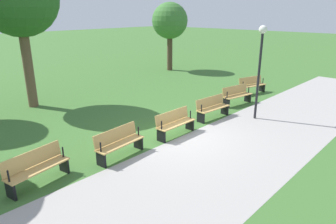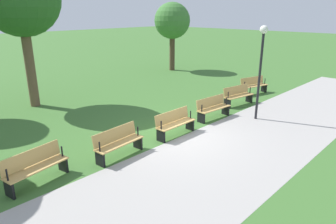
{
  "view_description": "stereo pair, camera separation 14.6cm",
  "coord_description": "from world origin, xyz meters",
  "px_view_note": "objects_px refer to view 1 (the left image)",
  "views": [
    {
      "loc": [
        7.67,
        6.77,
        4.28
      ],
      "look_at": [
        -0.0,
        -0.4,
        0.8
      ],
      "focal_mm": 32.7,
      "sensor_mm": 36.0,
      "label": 1
    },
    {
      "loc": [
        7.57,
        6.88,
        4.28
      ],
      "look_at": [
        -0.0,
        -0.4,
        0.8
      ],
      "focal_mm": 32.7,
      "sensor_mm": 36.0,
      "label": 2
    }
  ],
  "objects_px": {
    "bench_0": "(252,85)",
    "bench_2": "(212,107)",
    "bench_3": "(175,123)",
    "lamp_post": "(261,55)",
    "bench_1": "(237,95)",
    "bench_5": "(37,167)",
    "tree_2": "(170,21)",
    "bench_4": "(119,142)"
  },
  "relations": [
    {
      "from": "bench_3",
      "to": "lamp_post",
      "type": "bearing_deg",
      "value": 161.28
    },
    {
      "from": "bench_2",
      "to": "bench_5",
      "type": "xyz_separation_m",
      "value": [
        7.31,
        -0.3,
        0.0
      ]
    },
    {
      "from": "bench_0",
      "to": "bench_5",
      "type": "bearing_deg",
      "value": 16.59
    },
    {
      "from": "bench_3",
      "to": "bench_5",
      "type": "height_order",
      "value": "same"
    },
    {
      "from": "bench_0",
      "to": "bench_2",
      "type": "bearing_deg",
      "value": 23.67
    },
    {
      "from": "bench_3",
      "to": "lamp_post",
      "type": "height_order",
      "value": "lamp_post"
    },
    {
      "from": "bench_5",
      "to": "tree_2",
      "type": "distance_m",
      "value": 16.75
    },
    {
      "from": "bench_0",
      "to": "bench_4",
      "type": "bearing_deg",
      "value": 18.95
    },
    {
      "from": "bench_5",
      "to": "tree_2",
      "type": "relative_size",
      "value": 0.35
    },
    {
      "from": "bench_3",
      "to": "bench_4",
      "type": "bearing_deg",
      "value": -2.36
    },
    {
      "from": "bench_2",
      "to": "bench_4",
      "type": "distance_m",
      "value": 4.89
    },
    {
      "from": "bench_5",
      "to": "tree_2",
      "type": "height_order",
      "value": "tree_2"
    },
    {
      "from": "bench_4",
      "to": "tree_2",
      "type": "relative_size",
      "value": 0.35
    },
    {
      "from": "bench_1",
      "to": "tree_2",
      "type": "xyz_separation_m",
      "value": [
        -4.41,
        -8.43,
        3.09
      ]
    },
    {
      "from": "bench_4",
      "to": "tree_2",
      "type": "xyz_separation_m",
      "value": [
        -11.72,
        -8.73,
        3.09
      ]
    },
    {
      "from": "bench_2",
      "to": "bench_4",
      "type": "xyz_separation_m",
      "value": [
        4.89,
        0.0,
        0.0
      ]
    },
    {
      "from": "bench_2",
      "to": "lamp_post",
      "type": "relative_size",
      "value": 0.45
    },
    {
      "from": "bench_4",
      "to": "bench_2",
      "type": "bearing_deg",
      "value": 175.26
    },
    {
      "from": "bench_5",
      "to": "bench_4",
      "type": "bearing_deg",
      "value": 163.43
    },
    {
      "from": "bench_2",
      "to": "bench_5",
      "type": "distance_m",
      "value": 7.32
    },
    {
      "from": "bench_0",
      "to": "bench_2",
      "type": "relative_size",
      "value": 1.02
    },
    {
      "from": "lamp_post",
      "to": "bench_1",
      "type": "bearing_deg",
      "value": -126.7
    },
    {
      "from": "bench_1",
      "to": "bench_5",
      "type": "distance_m",
      "value": 9.74
    },
    {
      "from": "bench_3",
      "to": "tree_2",
      "type": "bearing_deg",
      "value": -136.4
    },
    {
      "from": "bench_3",
      "to": "lamp_post",
      "type": "relative_size",
      "value": 0.44
    },
    {
      "from": "bench_3",
      "to": "bench_4",
      "type": "relative_size",
      "value": 0.98
    },
    {
      "from": "bench_0",
      "to": "bench_5",
      "type": "distance_m",
      "value": 12.14
    },
    {
      "from": "bench_0",
      "to": "lamp_post",
      "type": "xyz_separation_m",
      "value": [
        3.61,
        2.14,
        2.17
      ]
    },
    {
      "from": "bench_0",
      "to": "bench_3",
      "type": "relative_size",
      "value": 1.04
    },
    {
      "from": "lamp_post",
      "to": "tree_2",
      "type": "bearing_deg",
      "value": -119.21
    },
    {
      "from": "bench_0",
      "to": "bench_4",
      "type": "distance_m",
      "value": 9.74
    },
    {
      "from": "tree_2",
      "to": "bench_5",
      "type": "bearing_deg",
      "value": 30.79
    },
    {
      "from": "bench_2",
      "to": "lamp_post",
      "type": "height_order",
      "value": "lamp_post"
    },
    {
      "from": "bench_4",
      "to": "lamp_post",
      "type": "distance_m",
      "value": 6.6
    },
    {
      "from": "bench_5",
      "to": "bench_2",
      "type": "bearing_deg",
      "value": 168.15
    },
    {
      "from": "bench_4",
      "to": "bench_0",
      "type": "bearing_deg",
      "value": 179.98
    },
    {
      "from": "bench_2",
      "to": "bench_3",
      "type": "bearing_deg",
      "value": 7.1
    },
    {
      "from": "bench_3",
      "to": "bench_4",
      "type": "xyz_separation_m",
      "value": [
        2.44,
        -0.1,
        0.0
      ]
    },
    {
      "from": "tree_2",
      "to": "bench_2",
      "type": "bearing_deg",
      "value": 51.95
    },
    {
      "from": "bench_0",
      "to": "bench_2",
      "type": "height_order",
      "value": "same"
    },
    {
      "from": "bench_0",
      "to": "bench_3",
      "type": "bearing_deg",
      "value": 21.31
    },
    {
      "from": "bench_5",
      "to": "lamp_post",
      "type": "distance_m",
      "value": 8.94
    }
  ]
}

